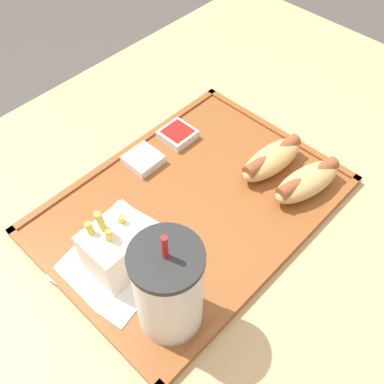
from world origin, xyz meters
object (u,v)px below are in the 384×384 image
object	(u,v)px
hot_dog_far	(307,181)
hot_dog_near	(272,159)
soda_cup	(168,289)
fries_carton	(116,246)
sauce_cup_mayo	(143,159)
sauce_cup_ketchup	(178,134)

from	to	relation	value
hot_dog_far	hot_dog_near	distance (m)	0.07
soda_cup	hot_dog_far	distance (m)	0.31
soda_cup	fries_carton	world-z (taller)	soda_cup
soda_cup	fries_carton	distance (m)	0.12
hot_dog_near	fries_carton	xyz separation A→B (m)	(0.29, -0.05, 0.02)
hot_dog_near	sauce_cup_mayo	bearing A→B (deg)	-49.61
sauce_cup_mayo	sauce_cup_ketchup	bearing A→B (deg)	-179.47
soda_cup	hot_dog_far	bearing A→B (deg)	179.02
hot_dog_far	sauce_cup_ketchup	distance (m)	0.24
hot_dog_near	soda_cup	bearing A→B (deg)	12.23
hot_dog_far	fries_carton	world-z (taller)	fries_carton
sauce_cup_ketchup	fries_carton	bearing A→B (deg)	26.29
sauce_cup_mayo	sauce_cup_ketchup	world-z (taller)	same
hot_dog_near	sauce_cup_ketchup	xyz separation A→B (m)	(0.06, -0.17, -0.01)
soda_cup	sauce_cup_ketchup	world-z (taller)	soda_cup
sauce_cup_mayo	sauce_cup_ketchup	size ratio (longest dim) A/B	1.00
soda_cup	sauce_cup_ketchup	bearing A→B (deg)	-136.74
sauce_cup_mayo	sauce_cup_ketchup	xyz separation A→B (m)	(-0.08, -0.00, 0.00)
hot_dog_far	hot_dog_near	world-z (taller)	same
soda_cup	hot_dog_far	size ratio (longest dim) A/B	1.39
soda_cup	sauce_cup_mayo	bearing A→B (deg)	-125.06
hot_dog_far	sauce_cup_mayo	world-z (taller)	hot_dog_far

